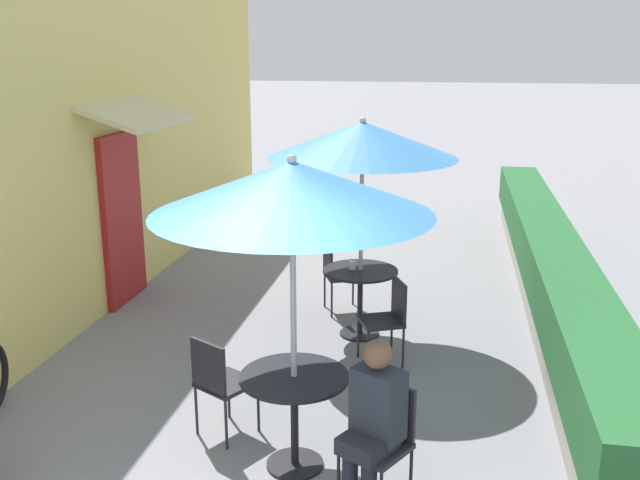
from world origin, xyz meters
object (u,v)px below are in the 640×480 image
at_px(cafe_chair_mid_left, 388,314).
at_px(cafe_chair_mid_right, 337,271).
at_px(patio_table_mid, 360,287).
at_px(coffee_cup_mid, 352,265).
at_px(seated_patron_near_left, 373,419).
at_px(patio_umbrella_mid, 363,140).
at_px(patio_umbrella_near, 292,188).
at_px(cafe_chair_near_left, 382,435).
at_px(patio_table_near, 294,399).
at_px(cafe_chair_near_right, 219,379).

distance_m(cafe_chair_mid_left, cafe_chair_mid_right, 1.51).
bearing_deg(patio_table_mid, coffee_cup_mid, 175.58).
distance_m(seated_patron_near_left, patio_umbrella_mid, 3.42).
distance_m(patio_umbrella_near, cafe_chair_mid_left, 2.63).
bearing_deg(cafe_chair_near_left, coffee_cup_mid, -48.37).
distance_m(patio_table_mid, cafe_chair_mid_left, 0.76).
bearing_deg(patio_table_near, seated_patron_near_left, -32.37).
height_order(patio_umbrella_mid, coffee_cup_mid, patio_umbrella_mid).
height_order(patio_umbrella_near, cafe_chair_mid_right, patio_umbrella_near).
distance_m(patio_umbrella_near, patio_table_mid, 3.09).
bearing_deg(cafe_chair_near_right, patio_table_near, 5.82).
xyz_separation_m(patio_umbrella_mid, cafe_chair_mid_right, (-0.37, 0.66, -1.65)).
xyz_separation_m(patio_table_near, cafe_chair_near_right, (-0.69, 0.31, -0.05)).
distance_m(patio_table_near, cafe_chair_mid_right, 3.30).
relative_size(patio_umbrella_mid, coffee_cup_mid, 26.73).
relative_size(patio_umbrella_near, cafe_chair_mid_left, 2.77).
bearing_deg(seated_patron_near_left, patio_umbrella_near, -2.70).
bearing_deg(cafe_chair_near_left, cafe_chair_mid_right, -46.27).
xyz_separation_m(patio_table_near, patio_umbrella_mid, (0.16, 2.64, 1.61)).
bearing_deg(seated_patron_near_left, patio_table_near, -2.70).
bearing_deg(patio_table_mid, cafe_chair_near_right, -109.95).
distance_m(patio_table_near, patio_table_mid, 2.64).
bearing_deg(patio_umbrella_near, patio_table_near, 75.96).
height_order(cafe_chair_near_left, cafe_chair_near_right, same).
relative_size(patio_table_near, patio_umbrella_mid, 0.34).
xyz_separation_m(seated_patron_near_left, cafe_chair_mid_right, (-0.85, 3.70, -0.17)).
bearing_deg(patio_umbrella_near, seated_patron_near_left, -32.37).
height_order(cafe_chair_near_left, patio_table_mid, cafe_chair_near_left).
bearing_deg(patio_umbrella_mid, patio_table_near, -93.40).
relative_size(patio_table_near, cafe_chair_near_left, 0.94).
bearing_deg(coffee_cup_mid, cafe_chair_near_right, -107.90).
relative_size(patio_umbrella_mid, cafe_chair_mid_right, 2.77).
bearing_deg(patio_umbrella_mid, cafe_chair_near_right, -109.95).
relative_size(cafe_chair_mid_right, coffee_cup_mid, 9.67).
height_order(seated_patron_near_left, coffee_cup_mid, seated_patron_near_left).
distance_m(cafe_chair_mid_right, coffee_cup_mid, 0.76).
height_order(patio_table_near, seated_patron_near_left, seated_patron_near_left).
relative_size(cafe_chair_near_right, patio_table_mid, 1.06).
distance_m(seated_patron_near_left, cafe_chair_near_right, 1.51).
xyz_separation_m(patio_table_near, coffee_cup_mid, (0.07, 2.64, 0.24)).
bearing_deg(cafe_chair_near_left, patio_umbrella_mid, -50.05).
bearing_deg(cafe_chair_near_right, cafe_chair_near_left, 5.82).
xyz_separation_m(patio_table_near, cafe_chair_near_left, (0.69, -0.31, -0.05)).
bearing_deg(cafe_chair_mid_right, patio_table_mid, 5.82).
xyz_separation_m(patio_umbrella_near, cafe_chair_mid_right, (-0.21, 3.30, -1.65)).
xyz_separation_m(patio_table_mid, coffee_cup_mid, (-0.09, 0.01, 0.24)).
bearing_deg(cafe_chair_near_right, patio_umbrella_near, 5.82).
bearing_deg(patio_umbrella_near, patio_table_mid, 86.60).
bearing_deg(cafe_chair_mid_right, patio_umbrella_mid, 5.82).
xyz_separation_m(patio_table_near, cafe_chair_mid_left, (0.52, 1.98, -0.05)).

